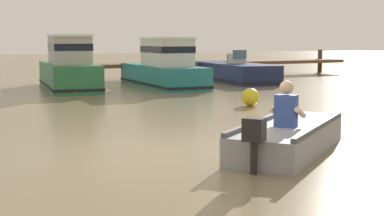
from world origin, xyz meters
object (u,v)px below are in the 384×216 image
object	(u,v)px
moored_boat_green	(69,69)
moored_boat_navy	(233,73)
rowboat_with_person	(289,136)
mooring_buoy	(250,97)
moored_boat_teal	(164,68)

from	to	relation	value
moored_boat_green	moored_boat_navy	bearing A→B (deg)	4.61
rowboat_with_person	mooring_buoy	distance (m)	6.28
rowboat_with_person	mooring_buoy	size ratio (longest dim) A/B	6.72
rowboat_with_person	moored_boat_green	world-z (taller)	moored_boat_green
moored_boat_teal	mooring_buoy	distance (m)	6.86
rowboat_with_person	mooring_buoy	world-z (taller)	rowboat_with_person
moored_boat_green	moored_boat_navy	size ratio (longest dim) A/B	0.92
moored_boat_teal	moored_boat_navy	size ratio (longest dim) A/B	0.96
moored_boat_green	mooring_buoy	world-z (taller)	moored_boat_green
moored_boat_green	moored_boat_teal	distance (m)	3.63
rowboat_with_person	moored_boat_teal	xyz separation A→B (m)	(3.35, 12.41, 0.45)
moored_boat_navy	mooring_buoy	distance (m)	9.00
moored_boat_green	mooring_buoy	distance (m)	7.98
mooring_buoy	moored_boat_navy	bearing A→B (deg)	61.70
rowboat_with_person	moored_boat_green	bearing A→B (deg)	91.08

